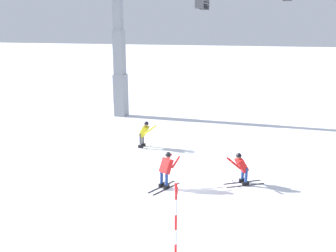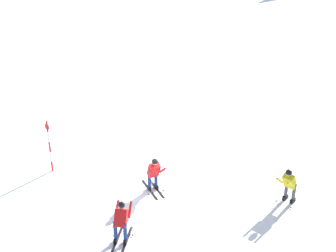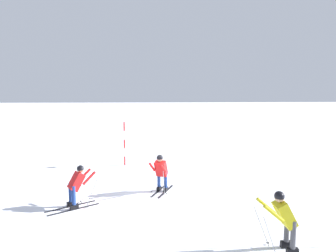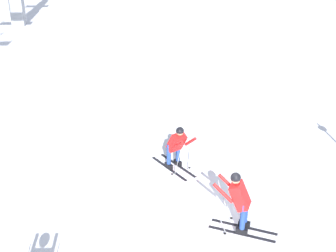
{
  "view_description": "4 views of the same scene",
  "coord_description": "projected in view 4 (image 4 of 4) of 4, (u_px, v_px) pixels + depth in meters",
  "views": [
    {
      "loc": [
        3.83,
        -13.72,
        6.53
      ],
      "look_at": [
        -0.64,
        0.56,
        2.34
      ],
      "focal_mm": 37.16,
      "sensor_mm": 36.0,
      "label": 1
    },
    {
      "loc": [
        11.1,
        9.72,
        10.06
      ],
      "look_at": [
        -1.2,
        -0.75,
        2.61
      ],
      "focal_mm": 47.7,
      "sensor_mm": 36.0,
      "label": 2
    },
    {
      "loc": [
        0.38,
        10.12,
        3.89
      ],
      "look_at": [
        -0.53,
        -0.03,
        2.75
      ],
      "focal_mm": 30.03,
      "sensor_mm": 36.0,
      "label": 3
    },
    {
      "loc": [
        -8.8,
        1.55,
        6.67
      ],
      "look_at": [
        -0.62,
        0.97,
        2.95
      ],
      "focal_mm": 46.78,
      "sensor_mm": 36.0,
      "label": 4
    }
  ],
  "objects": [
    {
      "name": "skier_distant_uphill",
      "position": [
        177.0,
        145.0,
        12.92
      ],
      "size": [
        1.72,
        1.35,
        1.59
      ],
      "color": "black",
      "rests_on": "ground_plane"
    },
    {
      "name": "ground_plane",
      "position": [
        205.0,
        223.0,
        10.85
      ],
      "size": [
        260.0,
        260.0,
        0.0
      ],
      "primitive_type": "plane",
      "color": "white"
    },
    {
      "name": "skier_carving_main",
      "position": [
        239.0,
        198.0,
        10.25
      ],
      "size": [
        1.16,
        1.65,
        1.68
      ],
      "color": "black",
      "rests_on": "ground_plane"
    }
  ]
}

